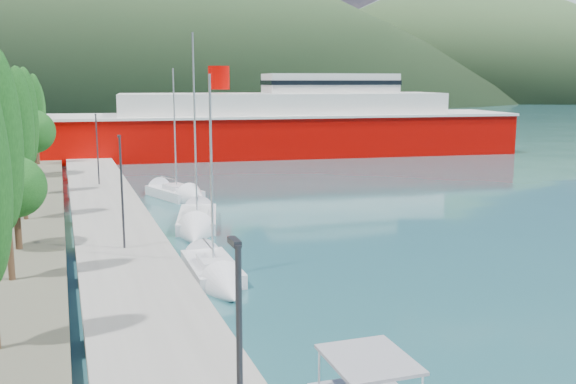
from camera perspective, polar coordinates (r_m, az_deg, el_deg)
name	(u,v)px	position (r m, az deg, el deg)	size (l,w,h in m)	color
ground	(120,127)	(140.34, -14.68, 5.62)	(1400.00, 1400.00, 0.00)	#24555B
quay	(110,215)	(46.54, -15.58, -2.00)	(5.00, 88.00, 0.80)	gray
hills_far	(216,10)	(659.21, -6.46, 15.75)	(1480.00, 900.00, 180.00)	slate
hills_near	(244,15)	(409.03, -3.97, 15.43)	(1010.00, 520.00, 115.00)	#35502C
tree_row	(26,132)	(53.14, -22.23, 4.97)	(4.14, 63.67, 10.46)	#47301E
lamp_posts	(122,189)	(34.78, -14.51, 0.28)	(0.15, 47.01, 6.06)	#2D2D33
sailboat_near	(220,280)	(31.07, -6.07, -7.79)	(2.39, 7.62, 10.90)	silver
sailboat_mid	(196,228)	(41.85, -8.16, -3.15)	(4.66, 9.86, 13.73)	silver
sailboat_far	(186,197)	(52.94, -9.05, -0.42)	(5.00, 8.32, 11.66)	silver
ferry	(285,126)	(84.91, -0.25, 5.84)	(62.11, 20.30, 12.11)	#B40300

